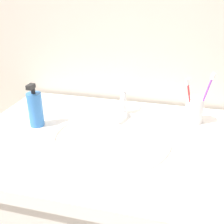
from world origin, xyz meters
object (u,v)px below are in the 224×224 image
at_px(faucet, 122,105).
at_px(soap_dispenser, 35,109).
at_px(toothbrush_red, 189,98).
at_px(toothbrush_purple, 205,95).
at_px(toothbrush_cup, 194,110).

height_order(faucet, soap_dispenser, soap_dispenser).
height_order(toothbrush_red, toothbrush_purple, toothbrush_purple).
relative_size(toothbrush_cup, toothbrush_purple, 0.48).
height_order(toothbrush_cup, toothbrush_purple, toothbrush_purple).
bearing_deg(faucet, soap_dispenser, -150.89).
bearing_deg(soap_dispenser, faucet, 29.11).
xyz_separation_m(toothbrush_cup, toothbrush_purple, (0.03, -0.02, 0.07)).
distance_m(toothbrush_cup, toothbrush_red, 0.07).
distance_m(faucet, soap_dispenser, 0.34).
relative_size(faucet, toothbrush_purple, 0.78).
xyz_separation_m(toothbrush_red, toothbrush_purple, (0.05, 0.00, 0.01)).
distance_m(toothbrush_cup, soap_dispenser, 0.61).
distance_m(toothbrush_cup, toothbrush_purple, 0.08).
bearing_deg(toothbrush_cup, faucet, -177.51).
bearing_deg(toothbrush_cup, toothbrush_purple, -35.04).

